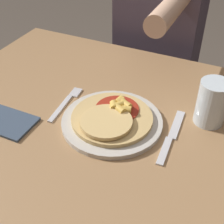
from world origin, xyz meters
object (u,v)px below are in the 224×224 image
(plate, at_px, (112,121))
(fork, at_px, (67,102))
(pizza, at_px, (112,117))
(person_diner, at_px, (159,33))
(dining_table, at_px, (110,161))
(knife, at_px, (171,137))
(drinking_glass, at_px, (212,103))

(plate, xyz_separation_m, fork, (-0.16, 0.03, -0.00))
(pizza, relative_size, person_diner, 0.17)
(dining_table, xyz_separation_m, plate, (-0.01, 0.04, 0.11))
(dining_table, relative_size, fork, 6.60)
(pizza, bearing_deg, person_diner, 96.38)
(plate, height_order, knife, plate)
(fork, bearing_deg, knife, -3.09)
(pizza, distance_m, knife, 0.16)
(pizza, height_order, drinking_glass, drinking_glass)
(plate, relative_size, pizza, 1.25)
(dining_table, distance_m, fork, 0.22)
(dining_table, distance_m, pizza, 0.14)
(knife, bearing_deg, fork, 176.91)
(knife, bearing_deg, pizza, -174.59)
(drinking_glass, xyz_separation_m, person_diner, (-0.30, 0.50, -0.07))
(pizza, distance_m, drinking_glass, 0.27)
(knife, distance_m, person_diner, 0.65)
(fork, distance_m, knife, 0.33)
(pizza, height_order, fork, pizza)
(pizza, bearing_deg, drinking_glass, 27.76)
(dining_table, xyz_separation_m, person_diner, (-0.08, 0.66, 0.10))
(knife, xyz_separation_m, drinking_glass, (0.07, 0.11, 0.06))
(fork, bearing_deg, drinking_glass, 12.83)
(drinking_glass, bearing_deg, person_diner, 121.27)
(knife, xyz_separation_m, person_diner, (-0.23, 0.61, -0.01))
(plate, bearing_deg, pizza, -70.90)
(plate, relative_size, knife, 1.25)
(knife, bearing_deg, plate, -175.44)
(dining_table, bearing_deg, fork, 157.77)
(fork, bearing_deg, dining_table, -22.23)
(plate, height_order, drinking_glass, drinking_glass)
(drinking_glass, height_order, person_diner, person_diner)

